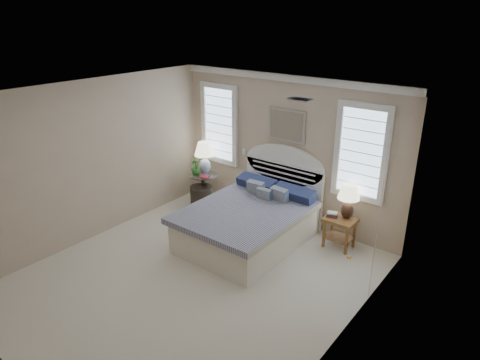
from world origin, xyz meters
name	(u,v)px	position (x,y,z in m)	size (l,w,h in m)	color
floor	(193,278)	(0.00, 0.00, 0.00)	(4.50, 5.00, 0.01)	beige
ceiling	(184,96)	(0.00, 0.00, 2.70)	(4.50, 5.00, 0.01)	silver
wall_back	(286,151)	(0.00, 2.50, 1.35)	(4.50, 0.02, 2.70)	beige
wall_left	(92,161)	(-2.25, 0.00, 1.35)	(0.02, 5.00, 2.70)	beige
wall_right	(341,247)	(2.25, 0.00, 1.35)	(0.02, 5.00, 2.70)	beige
crown_molding	(288,78)	(0.00, 2.46, 2.64)	(4.50, 0.08, 0.12)	white
hvac_vent	(300,99)	(1.20, 0.80, 2.68)	(0.30, 0.20, 0.02)	#B2B2B2
switch_plate	(244,151)	(-0.95, 2.48, 1.15)	(0.08, 0.01, 0.12)	white
window_left	(220,124)	(-1.55, 2.48, 1.60)	(0.90, 0.06, 1.60)	#A9BED6
window_right	(361,152)	(1.40, 2.48, 1.60)	(0.90, 0.06, 1.60)	#A9BED6
painting	(286,125)	(0.00, 2.46, 1.82)	(0.74, 0.04, 0.58)	silver
closet_door	(379,219)	(2.23, 1.20, 1.20)	(0.02, 1.80, 2.40)	white
bed	(251,219)	(0.00, 1.46, 0.39)	(1.72, 2.28, 1.47)	white
side_table_left	(203,186)	(-1.65, 2.05, 0.39)	(0.56, 0.56, 0.63)	black
nightstand_right	(340,226)	(1.30, 2.15, 0.39)	(0.50, 0.40, 0.53)	#976431
floor_pot	(201,196)	(-1.63, 1.96, 0.20)	(0.45, 0.45, 0.41)	black
lamp_left	(204,154)	(-1.69, 2.16, 1.03)	(0.44, 0.44, 0.65)	white
lamp_right	(349,197)	(1.36, 2.25, 0.89)	(0.40, 0.40, 0.59)	black
potted_plant	(196,166)	(-1.77, 1.97, 0.80)	(0.19, 0.19, 0.34)	#307930
books_left	(204,177)	(-1.54, 1.96, 0.64)	(0.22, 0.19, 0.02)	maroon
books_right	(332,214)	(1.16, 2.13, 0.57)	(0.22, 0.19, 0.08)	maroon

